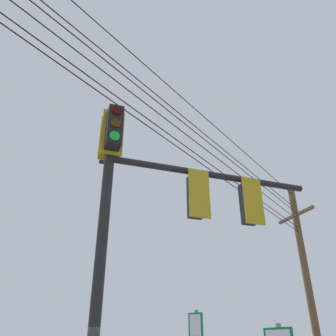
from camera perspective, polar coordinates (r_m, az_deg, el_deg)
name	(u,v)px	position (r m, az deg, el deg)	size (l,w,h in m)	color
signal_mast_assembly	(154,202)	(6.83, -2.33, -5.50)	(4.64, 1.61, 6.61)	black
utility_pole_wooden	(308,284)	(16.06, 21.81, -17.16)	(0.53, 2.23, 8.96)	brown
overhead_wire_span	(78,45)	(7.81, -14.48, 18.88)	(23.07, 8.39, 2.08)	black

